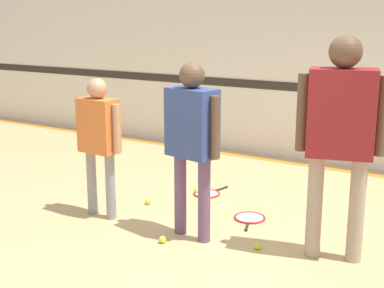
{
  "coord_description": "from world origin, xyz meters",
  "views": [
    {
      "loc": [
        2.16,
        -3.77,
        1.98
      ],
      "look_at": [
        -0.22,
        0.16,
        0.88
      ],
      "focal_mm": 50.0,
      "sensor_mm": 36.0,
      "label": 1
    }
  ],
  "objects_px": {
    "person_student_right": "(341,125)",
    "tennis_ball_by_spare_racket": "(197,191)",
    "person_student_left": "(99,133)",
    "racket_second_spare": "(250,218)",
    "tennis_ball_stray_left": "(258,246)",
    "tennis_ball_stray_right": "(148,201)",
    "tennis_ball_near_instructor": "(162,240)",
    "person_instructor": "(192,132)",
    "racket_spare_on_floor": "(208,193)"
  },
  "relations": [
    {
      "from": "racket_spare_on_floor",
      "to": "tennis_ball_by_spare_racket",
      "type": "distance_m",
      "value": 0.13
    },
    {
      "from": "racket_spare_on_floor",
      "to": "racket_second_spare",
      "type": "relative_size",
      "value": 1.0
    },
    {
      "from": "racket_spare_on_floor",
      "to": "tennis_ball_stray_left",
      "type": "relative_size",
      "value": 8.03
    },
    {
      "from": "person_student_right",
      "to": "tennis_ball_stray_right",
      "type": "distance_m",
      "value": 2.38
    },
    {
      "from": "tennis_ball_stray_left",
      "to": "tennis_ball_stray_right",
      "type": "xyz_separation_m",
      "value": [
        -1.48,
        0.44,
        0.0
      ]
    },
    {
      "from": "person_instructor",
      "to": "racket_second_spare",
      "type": "relative_size",
      "value": 3.01
    },
    {
      "from": "person_student_left",
      "to": "tennis_ball_by_spare_racket",
      "type": "bearing_deg",
      "value": 70.14
    },
    {
      "from": "person_student_left",
      "to": "tennis_ball_stray_right",
      "type": "xyz_separation_m",
      "value": [
        0.2,
        0.52,
        -0.83
      ]
    },
    {
      "from": "person_student_left",
      "to": "person_student_right",
      "type": "bearing_deg",
      "value": 9.04
    },
    {
      "from": "tennis_ball_by_spare_racket",
      "to": "tennis_ball_stray_right",
      "type": "xyz_separation_m",
      "value": [
        -0.26,
        -0.59,
        0.0
      ]
    },
    {
      "from": "person_student_left",
      "to": "tennis_ball_stray_left",
      "type": "relative_size",
      "value": 21.22
    },
    {
      "from": "racket_second_spare",
      "to": "tennis_ball_near_instructor",
      "type": "bearing_deg",
      "value": -43.25
    },
    {
      "from": "person_instructor",
      "to": "person_student_right",
      "type": "xyz_separation_m",
      "value": [
        1.24,
        0.23,
        0.15
      ]
    },
    {
      "from": "person_student_right",
      "to": "tennis_ball_stray_left",
      "type": "bearing_deg",
      "value": 0.52
    },
    {
      "from": "tennis_ball_by_spare_racket",
      "to": "racket_spare_on_floor",
      "type": "bearing_deg",
      "value": 18.52
    },
    {
      "from": "person_student_right",
      "to": "tennis_ball_by_spare_racket",
      "type": "relative_size",
      "value": 27.92
    },
    {
      "from": "tennis_ball_near_instructor",
      "to": "tennis_ball_stray_left",
      "type": "xyz_separation_m",
      "value": [
        0.78,
        0.32,
        0.0
      ]
    },
    {
      "from": "person_student_left",
      "to": "tennis_ball_stray_left",
      "type": "bearing_deg",
      "value": 5.56
    },
    {
      "from": "racket_second_spare",
      "to": "tennis_ball_stray_left",
      "type": "height_order",
      "value": "tennis_ball_stray_left"
    },
    {
      "from": "racket_spare_on_floor",
      "to": "racket_second_spare",
      "type": "distance_m",
      "value": 0.87
    },
    {
      "from": "tennis_ball_near_instructor",
      "to": "person_student_right",
      "type": "bearing_deg",
      "value": 19.4
    },
    {
      "from": "tennis_ball_by_spare_racket",
      "to": "tennis_ball_stray_left",
      "type": "bearing_deg",
      "value": -40.04
    },
    {
      "from": "tennis_ball_stray_left",
      "to": "tennis_ball_stray_right",
      "type": "bearing_deg",
      "value": 163.56
    },
    {
      "from": "person_instructor",
      "to": "tennis_ball_stray_left",
      "type": "bearing_deg",
      "value": 16.29
    },
    {
      "from": "racket_second_spare",
      "to": "tennis_ball_near_instructor",
      "type": "relative_size",
      "value": 8.03
    },
    {
      "from": "racket_second_spare",
      "to": "racket_spare_on_floor",
      "type": "bearing_deg",
      "value": -140.63
    },
    {
      "from": "tennis_ball_by_spare_racket",
      "to": "person_student_left",
      "type": "bearing_deg",
      "value": -112.64
    },
    {
      "from": "tennis_ball_by_spare_racket",
      "to": "tennis_ball_stray_right",
      "type": "bearing_deg",
      "value": -113.98
    },
    {
      "from": "tennis_ball_near_instructor",
      "to": "tennis_ball_stray_right",
      "type": "height_order",
      "value": "same"
    },
    {
      "from": "tennis_ball_near_instructor",
      "to": "tennis_ball_stray_right",
      "type": "relative_size",
      "value": 1.0
    },
    {
      "from": "tennis_ball_stray_left",
      "to": "racket_spare_on_floor",
      "type": "bearing_deg",
      "value": 135.91
    },
    {
      "from": "racket_spare_on_floor",
      "to": "person_student_left",
      "type": "bearing_deg",
      "value": 167.12
    },
    {
      "from": "person_student_right",
      "to": "tennis_ball_stray_left",
      "type": "distance_m",
      "value": 1.27
    },
    {
      "from": "person_student_right",
      "to": "racket_second_spare",
      "type": "bearing_deg",
      "value": -39.59
    },
    {
      "from": "tennis_ball_near_instructor",
      "to": "racket_second_spare",
      "type": "bearing_deg",
      "value": 65.74
    },
    {
      "from": "person_student_right",
      "to": "tennis_ball_stray_left",
      "type": "relative_size",
      "value": 27.92
    },
    {
      "from": "person_student_left",
      "to": "tennis_ball_stray_right",
      "type": "distance_m",
      "value": 1.0
    },
    {
      "from": "tennis_ball_stray_right",
      "to": "tennis_ball_near_instructor",
      "type": "bearing_deg",
      "value": -47.26
    },
    {
      "from": "person_student_right",
      "to": "tennis_ball_by_spare_racket",
      "type": "distance_m",
      "value": 2.3
    },
    {
      "from": "racket_spare_on_floor",
      "to": "tennis_ball_stray_right",
      "type": "relative_size",
      "value": 8.03
    },
    {
      "from": "person_student_left",
      "to": "tennis_ball_stray_left",
      "type": "distance_m",
      "value": 1.88
    },
    {
      "from": "person_student_right",
      "to": "racket_second_spare",
      "type": "relative_size",
      "value": 3.48
    },
    {
      "from": "person_instructor",
      "to": "tennis_ball_stray_right",
      "type": "xyz_separation_m",
      "value": [
        -0.85,
        0.5,
        -0.95
      ]
    },
    {
      "from": "tennis_ball_stray_left",
      "to": "person_student_right",
      "type": "bearing_deg",
      "value": 15.6
    },
    {
      "from": "person_instructor",
      "to": "racket_spare_on_floor",
      "type": "distance_m",
      "value": 1.56
    },
    {
      "from": "person_student_left",
      "to": "tennis_ball_by_spare_racket",
      "type": "height_order",
      "value": "person_student_left"
    },
    {
      "from": "person_instructor",
      "to": "tennis_ball_by_spare_racket",
      "type": "xyz_separation_m",
      "value": [
        -0.59,
        1.09,
        -0.95
      ]
    },
    {
      "from": "person_instructor",
      "to": "racket_second_spare",
      "type": "distance_m",
      "value": 1.22
    },
    {
      "from": "person_student_left",
      "to": "racket_second_spare",
      "type": "height_order",
      "value": "person_student_left"
    },
    {
      "from": "racket_second_spare",
      "to": "tennis_ball_stray_left",
      "type": "bearing_deg",
      "value": 11.69
    }
  ]
}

